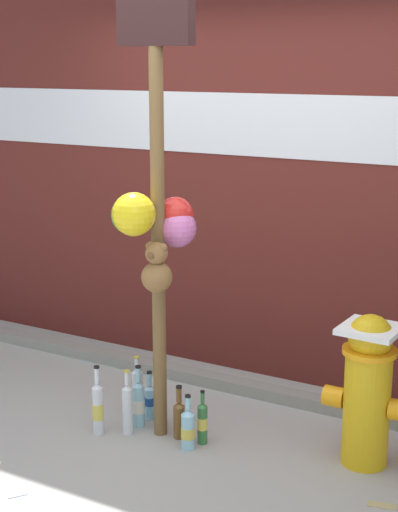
{
  "coord_description": "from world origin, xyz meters",
  "views": [
    {
      "loc": [
        2.16,
        -3.22,
        2.16
      ],
      "look_at": [
        0.17,
        0.38,
        1.12
      ],
      "focal_mm": 54.71,
      "sensor_mm": 36.0,
      "label": 1
    }
  ],
  "objects_px": {
    "bottle_1": "(139,403)",
    "bottle_3": "(179,417)",
    "bottle_0": "(150,400)",
    "bottle_6": "(128,407)",
    "bottle_5": "(98,408)",
    "bottle_7": "(161,405)",
    "bottle_4": "(188,429)",
    "fire_hydrant": "(368,387)",
    "bottle_8": "(137,391)",
    "memorial_post": "(154,194)",
    "bottle_2": "(202,422)"
  },
  "relations": [
    {
      "from": "bottle_0",
      "to": "bottle_1",
      "type": "xyz_separation_m",
      "value": [
        -0.0,
        -0.12,
        0.03
      ]
    },
    {
      "from": "bottle_4",
      "to": "bottle_8",
      "type": "distance_m",
      "value": 0.56
    },
    {
      "from": "bottle_0",
      "to": "bottle_3",
      "type": "xyz_separation_m",
      "value": [
        0.29,
        -0.13,
        0.01
      ]
    },
    {
      "from": "fire_hydrant",
      "to": "bottle_8",
      "type": "xyz_separation_m",
      "value": [
        -1.43,
        -0.09,
        -0.29
      ]
    },
    {
      "from": "fire_hydrant",
      "to": "bottle_8",
      "type": "distance_m",
      "value": 1.46
    },
    {
      "from": "bottle_0",
      "to": "bottle_6",
      "type": "bearing_deg",
      "value": -92.62
    },
    {
      "from": "bottle_5",
      "to": "bottle_7",
      "type": "xyz_separation_m",
      "value": [
        0.27,
        0.27,
        -0.04
      ]
    },
    {
      "from": "bottle_4",
      "to": "bottle_5",
      "type": "distance_m",
      "value": 0.57
    },
    {
      "from": "fire_hydrant",
      "to": "bottle_1",
      "type": "distance_m",
      "value": 1.38
    },
    {
      "from": "bottle_7",
      "to": "bottle_8",
      "type": "bearing_deg",
      "value": 162.93
    },
    {
      "from": "memorial_post",
      "to": "bottle_6",
      "type": "relative_size",
      "value": 6.47
    },
    {
      "from": "bottle_0",
      "to": "memorial_post",
      "type": "bearing_deg",
      "value": -45.12
    },
    {
      "from": "bottle_1",
      "to": "bottle_4",
      "type": "height_order",
      "value": "bottle_1"
    },
    {
      "from": "bottle_6",
      "to": "bottle_7",
      "type": "bearing_deg",
      "value": 57.09
    },
    {
      "from": "bottle_3",
      "to": "bottle_7",
      "type": "distance_m",
      "value": 0.2
    },
    {
      "from": "bottle_0",
      "to": "bottle_2",
      "type": "relative_size",
      "value": 0.95
    },
    {
      "from": "bottle_7",
      "to": "bottle_4",
      "type": "bearing_deg",
      "value": -31.14
    },
    {
      "from": "bottle_5",
      "to": "fire_hydrant",
      "type": "bearing_deg",
      "value": 16.13
    },
    {
      "from": "fire_hydrant",
      "to": "bottle_0",
      "type": "relative_size",
      "value": 2.75
    },
    {
      "from": "bottle_6",
      "to": "bottle_8",
      "type": "height_order",
      "value": "bottle_6"
    },
    {
      "from": "bottle_3",
      "to": "bottle_4",
      "type": "bearing_deg",
      "value": -38.71
    },
    {
      "from": "bottle_2",
      "to": "bottle_6",
      "type": "bearing_deg",
      "value": -166.86
    },
    {
      "from": "bottle_2",
      "to": "bottle_3",
      "type": "xyz_separation_m",
      "value": [
        -0.15,
        -0.01,
        -0.0
      ]
    },
    {
      "from": "bottle_4",
      "to": "bottle_1",
      "type": "bearing_deg",
      "value": 166.06
    },
    {
      "from": "bottle_0",
      "to": "bottle_6",
      "type": "relative_size",
      "value": 0.78
    },
    {
      "from": "bottle_0",
      "to": "bottle_4",
      "type": "xyz_separation_m",
      "value": [
        0.4,
        -0.22,
        -0.0
      ]
    },
    {
      "from": "fire_hydrant",
      "to": "bottle_6",
      "type": "height_order",
      "value": "fire_hydrant"
    },
    {
      "from": "bottle_5",
      "to": "memorial_post",
      "type": "bearing_deg",
      "value": 28.03
    },
    {
      "from": "bottle_1",
      "to": "bottle_4",
      "type": "bearing_deg",
      "value": -13.94
    },
    {
      "from": "bottle_3",
      "to": "bottle_8",
      "type": "relative_size",
      "value": 0.85
    },
    {
      "from": "memorial_post",
      "to": "bottle_3",
      "type": "height_order",
      "value": "memorial_post"
    },
    {
      "from": "bottle_5",
      "to": "bottle_8",
      "type": "relative_size",
      "value": 1.12
    },
    {
      "from": "bottle_1",
      "to": "bottle_2",
      "type": "bearing_deg",
      "value": -0.39
    },
    {
      "from": "bottle_7",
      "to": "bottle_1",
      "type": "bearing_deg",
      "value": -145.6
    },
    {
      "from": "bottle_8",
      "to": "bottle_7",
      "type": "bearing_deg",
      "value": -17.07
    },
    {
      "from": "bottle_0",
      "to": "bottle_4",
      "type": "bearing_deg",
      "value": -28.85
    },
    {
      "from": "bottle_4",
      "to": "bottle_7",
      "type": "xyz_separation_m",
      "value": [
        -0.29,
        0.17,
        0.01
      ]
    },
    {
      "from": "memorial_post",
      "to": "bottle_2",
      "type": "xyz_separation_m",
      "value": [
        0.29,
        0.03,
        -1.32
      ]
    },
    {
      "from": "bottle_4",
      "to": "bottle_6",
      "type": "bearing_deg",
      "value": -178.76
    },
    {
      "from": "bottle_1",
      "to": "bottle_3",
      "type": "bearing_deg",
      "value": -2.07
    },
    {
      "from": "bottle_0",
      "to": "bottle_2",
      "type": "height_order",
      "value": "bottle_2"
    },
    {
      "from": "fire_hydrant",
      "to": "bottle_8",
      "type": "height_order",
      "value": "fire_hydrant"
    },
    {
      "from": "bottle_4",
      "to": "bottle_6",
      "type": "relative_size",
      "value": 0.82
    },
    {
      "from": "bottle_2",
      "to": "bottle_1",
      "type": "bearing_deg",
      "value": 179.61
    },
    {
      "from": "bottle_5",
      "to": "bottle_6",
      "type": "xyz_separation_m",
      "value": [
        0.15,
        0.09,
        -0.0
      ]
    },
    {
      "from": "fire_hydrant",
      "to": "bottle_4",
      "type": "height_order",
      "value": "fire_hydrant"
    },
    {
      "from": "bottle_1",
      "to": "bottle_7",
      "type": "relative_size",
      "value": 1.18
    },
    {
      "from": "bottle_1",
      "to": "bottle_2",
      "type": "distance_m",
      "value": 0.44
    },
    {
      "from": "bottle_3",
      "to": "bottle_8",
      "type": "distance_m",
      "value": 0.42
    },
    {
      "from": "bottle_6",
      "to": "bottle_0",
      "type": "bearing_deg",
      "value": 87.38
    }
  ]
}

